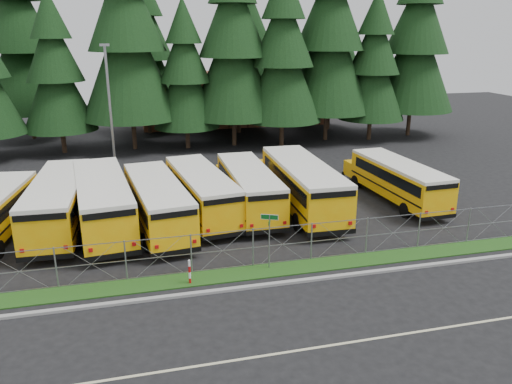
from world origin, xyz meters
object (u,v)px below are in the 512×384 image
bus_3 (157,204)px  striped_bollard (190,272)px  bus_1 (61,204)px  bus_5 (248,189)px  bus_6 (301,186)px  bus_east (395,181)px  light_standard (110,107)px  bus_4 (200,193)px  street_sign (269,230)px  bus_2 (103,203)px

bus_3 → striped_bollard: bearing=-89.4°
bus_1 → bus_5: bearing=3.9°
bus_6 → striped_bollard: 11.67m
bus_5 → striped_bollard: bus_5 is taller
bus_1 → bus_east: size_ratio=1.10×
bus_3 → bus_east: bearing=-3.5°
striped_bollard → light_standard: (-3.57, 19.04, 4.90)m
bus_4 → light_standard: size_ratio=1.08×
bus_5 → bus_3: bearing=-165.4°
bus_6 → light_standard: (-11.70, 10.73, 3.91)m
street_sign → striped_bollard: street_sign is taller
bus_1 → striped_bollard: (6.39, -8.58, -0.92)m
bus_1 → bus_6: 14.52m
bus_4 → striped_bollard: size_ratio=9.10×
street_sign → bus_4: bearing=104.6°
bus_1 → bus_3: bearing=-9.6°
bus_4 → light_standard: (-5.32, 10.14, 4.07)m
bus_1 → bus_6: bus_6 is taller
bus_2 → striped_bollard: (4.03, -8.05, -0.95)m
bus_3 → bus_4: bus_3 is taller
bus_3 → street_sign: (4.91, -6.84, 0.59)m
striped_bollard → bus_east: bearing=29.5°
street_sign → bus_3: bearing=125.7°
street_sign → bus_5: bearing=83.9°
bus_3 → striped_bollard: bus_3 is taller
bus_3 → light_standard: 12.54m
bus_6 → light_standard: 16.35m
bus_2 → striped_bollard: bearing=-70.1°
bus_3 → street_sign: bearing=-61.4°
bus_2 → bus_3: size_ratio=1.07×
bus_4 → bus_5: (3.05, 0.02, -0.00)m
bus_3 → light_standard: bearing=95.5°
bus_6 → striped_bollard: size_ratio=10.09×
bus_2 → bus_4: (5.78, 0.85, -0.12)m
bus_1 → bus_2: size_ratio=0.98×
bus_6 → street_sign: 8.78m
bus_2 → bus_3: bus_2 is taller
bus_4 → light_standard: light_standard is taller
bus_1 → bus_east: (21.28, -0.14, -0.14)m
bus_3 → bus_5: bus_3 is taller
bus_2 → bus_5: bearing=-1.0°
bus_5 → bus_6: size_ratio=0.90×
bus_east → light_standard: size_ratio=1.03×
bus_5 → bus_6: bus_6 is taller
bus_1 → bus_east: bus_1 is taller
striped_bollard → bus_4: bearing=78.9°
bus_4 → bus_3: bearing=-159.3°
bus_3 → bus_5: 5.99m
bus_2 → light_standard: size_ratio=1.17×
bus_east → striped_bollard: 17.13m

